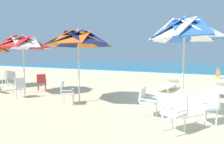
% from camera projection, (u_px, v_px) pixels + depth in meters
% --- Properties ---
extents(ground_plane, '(80.00, 80.00, 0.00)m').
position_uv_depth(ground_plane, '(191.00, 99.00, 7.26)').
color(ground_plane, beige).
extents(sea, '(80.00, 36.00, 0.10)m').
position_uv_depth(sea, '(206.00, 66.00, 32.96)').
color(sea, teal).
rests_on(sea, ground).
extents(surf_foam, '(80.00, 0.70, 0.01)m').
position_uv_depth(surf_foam, '(202.00, 75.00, 17.04)').
color(surf_foam, white).
rests_on(surf_foam, ground).
extents(beach_umbrella_0, '(1.99, 1.99, 2.84)m').
position_uv_depth(beach_umbrella_0, '(184.00, 31.00, 4.77)').
color(beach_umbrella_0, silver).
rests_on(beach_umbrella_0, ground).
extents(plastic_chair_0, '(0.48, 0.45, 0.87)m').
position_uv_depth(plastic_chair_0, '(147.00, 100.00, 5.13)').
color(plastic_chair_0, white).
rests_on(plastic_chair_0, ground).
extents(plastic_chair_1, '(0.63, 0.63, 0.87)m').
position_uv_depth(plastic_chair_1, '(208.00, 105.00, 4.58)').
color(plastic_chair_1, white).
rests_on(plastic_chair_1, ground).
extents(plastic_chair_2, '(0.60, 0.61, 0.87)m').
position_uv_depth(plastic_chair_2, '(176.00, 111.00, 4.09)').
color(plastic_chair_2, white).
rests_on(plastic_chair_2, ground).
extents(beach_umbrella_1, '(2.59, 2.59, 2.77)m').
position_uv_depth(beach_umbrella_1, '(78.00, 39.00, 6.61)').
color(beach_umbrella_1, silver).
rests_on(beach_umbrella_1, ground).
extents(plastic_chair_3, '(0.63, 0.62, 0.87)m').
position_uv_depth(plastic_chair_3, '(66.00, 91.00, 6.43)').
color(plastic_chair_3, white).
rests_on(plastic_chair_3, ground).
extents(beach_umbrella_2, '(2.47, 2.47, 2.79)m').
position_uv_depth(beach_umbrella_2, '(23.00, 43.00, 8.25)').
color(beach_umbrella_2, silver).
rests_on(beach_umbrella_2, ground).
extents(plastic_chair_4, '(0.52, 0.50, 0.87)m').
position_uv_depth(plastic_chair_4, '(19.00, 86.00, 7.51)').
color(plastic_chair_4, white).
rests_on(plastic_chair_4, ground).
extents(plastic_chair_5, '(0.63, 0.63, 0.87)m').
position_uv_depth(plastic_chair_5, '(42.00, 81.00, 9.10)').
color(plastic_chair_5, red).
rests_on(plastic_chair_5, ground).
extents(plastic_chair_7, '(0.59, 0.56, 0.87)m').
position_uv_depth(plastic_chair_7, '(11.00, 78.00, 10.65)').
color(plastic_chair_7, white).
rests_on(plastic_chair_7, ground).
extents(plastic_chair_8, '(0.60, 0.61, 0.87)m').
position_uv_depth(plastic_chair_8, '(7.00, 77.00, 11.12)').
color(plastic_chair_8, white).
rests_on(plastic_chair_8, ground).
extents(sun_lounger_0, '(0.79, 2.19, 0.62)m').
position_uv_depth(sun_lounger_0, '(223.00, 89.00, 8.12)').
color(sun_lounger_0, white).
rests_on(sun_lounger_0, ground).
extents(sun_lounger_1, '(0.83, 2.20, 0.62)m').
position_uv_depth(sun_lounger_1, '(168.00, 85.00, 9.32)').
color(sun_lounger_1, white).
rests_on(sun_lounger_1, ground).
extents(beachgoer_seated, '(0.30, 0.93, 0.92)m').
position_uv_depth(beachgoer_seated, '(218.00, 75.00, 14.47)').
color(beachgoer_seated, yellow).
rests_on(beachgoer_seated, ground).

